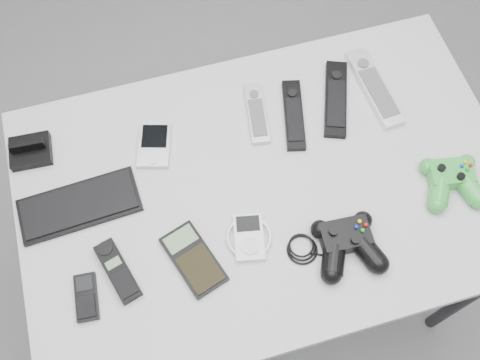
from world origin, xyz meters
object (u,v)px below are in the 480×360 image
object	(u,v)px
remote_silver_b	(374,87)
controller_green	(452,179)
pda	(154,146)
mobile_phone	(86,297)
pda_keyboard	(79,205)
desk	(266,197)
cordless_handset	(118,271)
controller_black	(347,242)
remote_silver_a	(257,113)
remote_black_a	(294,115)
remote_black_b	(336,98)
mp3_player	(249,237)
calculator	(193,259)

from	to	relation	value
remote_silver_b	controller_green	world-z (taller)	controller_green
pda	mobile_phone	distance (m)	0.38
pda_keyboard	remote_silver_b	distance (m)	0.77
desk	remote_silver_b	size ratio (longest dim) A/B	4.84
cordless_handset	desk	bearing A→B (deg)	0.49
controller_black	pda_keyboard	bearing A→B (deg)	158.66
remote_silver_a	controller_black	xyz separation A→B (m)	(0.09, -0.38, 0.02)
remote_black_a	remote_black_b	distance (m)	0.12
controller_black	pda	bearing A→B (deg)	138.10
remote_black_a	mp3_player	world-z (taller)	same
cordless_handset	calculator	world-z (taller)	cordless_handset
cordless_handset	remote_black_b	bearing A→B (deg)	9.26
pda	remote_black_b	size ratio (longest dim) A/B	0.53
remote_silver_a	mobile_phone	distance (m)	0.58
pda	pda_keyboard	bearing A→B (deg)	-135.69
remote_black_a	controller_black	xyz separation A→B (m)	(0.00, -0.35, 0.02)
remote_black_b	desk	bearing A→B (deg)	-121.77
remote_silver_a	remote_black_a	bearing A→B (deg)	-10.00
desk	mobile_phone	size ratio (longest dim) A/B	11.34
pda	mobile_phone	size ratio (longest dim) A/B	1.14
remote_silver_b	calculator	bearing A→B (deg)	-153.96
remote_black_a	remote_silver_b	world-z (taller)	remote_silver_b
remote_black_b	controller_black	xyz separation A→B (m)	(-0.11, -0.37, 0.02)
remote_silver_a	remote_black_a	world-z (taller)	remote_black_a
pda_keyboard	controller_green	distance (m)	0.85
remote_silver_b	mobile_phone	distance (m)	0.85
remote_black_b	cordless_handset	xyz separation A→B (m)	(-0.60, -0.29, 0.00)
mp3_player	controller_black	xyz separation A→B (m)	(0.20, -0.08, 0.02)
remote_black_b	calculator	world-z (taller)	remote_black_b
cordless_handset	controller_green	distance (m)	0.78
desk	remote_silver_b	world-z (taller)	remote_silver_b
remote_silver_a	remote_black_b	size ratio (longest dim) A/B	0.78
remote_silver_a	remote_silver_b	world-z (taller)	remote_silver_b
pda_keyboard	remote_black_a	bearing A→B (deg)	6.74
pda_keyboard	pda	distance (m)	0.22
remote_silver_b	controller_green	distance (m)	0.30
calculator	controller_black	bearing A→B (deg)	-28.60
pda_keyboard	remote_silver_a	xyz separation A→B (m)	(0.46, 0.12, 0.00)
remote_black_b	cordless_handset	world-z (taller)	cordless_handset
pda_keyboard	calculator	bearing A→B (deg)	-44.87
remote_silver_a	calculator	xyz separation A→B (m)	(-0.24, -0.32, -0.00)
mobile_phone	controller_green	size ratio (longest dim) A/B	0.68
pda	controller_black	xyz separation A→B (m)	(0.35, -0.36, 0.02)
desk	remote_silver_a	bearing A→B (deg)	80.70
remote_silver_b	mp3_player	world-z (taller)	remote_silver_b
desk	remote_black_b	distance (m)	0.30
cordless_handset	mp3_player	world-z (taller)	cordless_handset
remote_black_b	calculator	bearing A→B (deg)	-124.21
remote_silver_b	controller_black	bearing A→B (deg)	-123.64
remote_silver_a	controller_green	size ratio (longest dim) A/B	1.14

